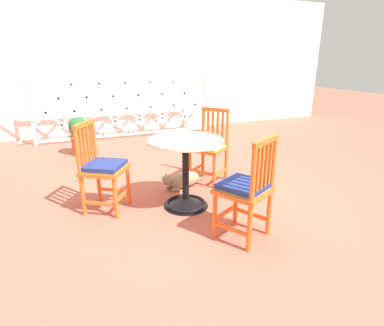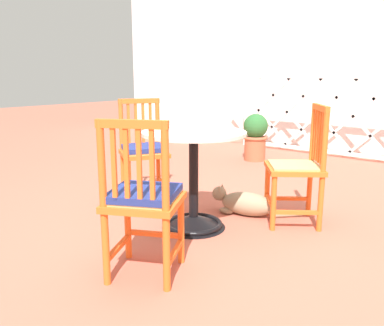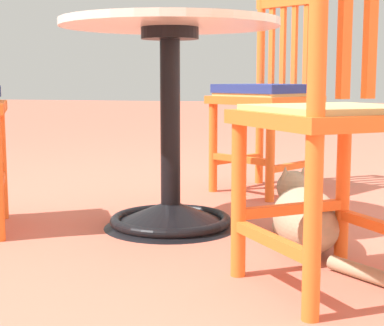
{
  "view_description": "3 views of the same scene",
  "coord_description": "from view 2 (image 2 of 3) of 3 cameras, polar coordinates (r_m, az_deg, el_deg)",
  "views": [
    {
      "loc": [
        -1.2,
        -2.64,
        1.49
      ],
      "look_at": [
        -0.08,
        0.14,
        0.48
      ],
      "focal_mm": 28.87,
      "sensor_mm": 36.0,
      "label": 1
    },
    {
      "loc": [
        1.69,
        -2.08,
        1.14
      ],
      "look_at": [
        -0.28,
        0.29,
        0.45
      ],
      "focal_mm": 37.83,
      "sensor_mm": 36.0,
      "label": 2
    },
    {
      "loc": [
        1.94,
        0.73,
        0.53
      ],
      "look_at": [
        -0.21,
        0.21,
        0.23
      ],
      "focal_mm": 57.75,
      "sensor_mm": 36.0,
      "label": 3
    }
  ],
  "objects": [
    {
      "name": "ground_plane",
      "position": [
        2.91,
        0.61,
        -10.46
      ],
      "size": [
        24.0,
        24.0,
        0.0
      ],
      "primitive_type": "plane",
      "color": "#BC604C"
    },
    {
      "name": "building_wall_backdrop",
      "position": [
        6.38,
        25.21,
        13.73
      ],
      "size": [
        10.0,
        0.2,
        2.8
      ],
      "primitive_type": "cube",
      "color": "white",
      "rests_on": "ground_plane"
    },
    {
      "name": "lattice_fence_panel",
      "position": [
        5.85,
        21.79,
        6.14
      ],
      "size": [
        3.94,
        0.06,
        1.15
      ],
      "color": "white",
      "rests_on": "ground_plane"
    },
    {
      "name": "cafe_table",
      "position": [
        3.01,
        0.23,
        -3.93
      ],
      "size": [
        0.76,
        0.76,
        0.73
      ],
      "color": "black",
      "rests_on": "ground_plane"
    },
    {
      "name": "orange_chair_at_corner",
      "position": [
        3.17,
        14.68,
        -0.71
      ],
      "size": [
        0.56,
        0.56,
        0.91
      ],
      "color": "orange",
      "rests_on": "ground_plane"
    },
    {
      "name": "orange_chair_facing_out",
      "position": [
        3.68,
        -6.86,
        1.63
      ],
      "size": [
        0.55,
        0.55,
        0.91
      ],
      "color": "orange",
      "rests_on": "ground_plane"
    },
    {
      "name": "orange_chair_tucked_in",
      "position": [
        2.27,
        -6.88,
        -5.24
      ],
      "size": [
        0.54,
        0.54,
        0.91
      ],
      "color": "orange",
      "rests_on": "ground_plane"
    },
    {
      "name": "tabby_cat",
      "position": [
        3.36,
        7.23,
        -5.64
      ],
      "size": [
        0.68,
        0.41,
        0.23
      ],
      "color": "#9E896B",
      "rests_on": "ground_plane"
    },
    {
      "name": "terracotta_planter",
      "position": [
        5.43,
        8.92,
        3.8
      ],
      "size": [
        0.32,
        0.32,
        0.62
      ],
      "color": "#B25B3D",
      "rests_on": "ground_plane"
    }
  ]
}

